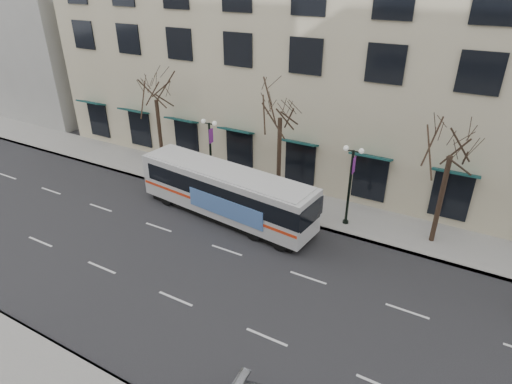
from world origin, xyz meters
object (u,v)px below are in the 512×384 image
Objects in this scene: city_bus at (227,192)px; lamp_post_left at (211,151)px; tree_far_left at (155,87)px; lamp_post_right at (350,183)px; tree_far_mid at (280,103)px; tree_far_right at (454,139)px.

lamp_post_left is at bearing 144.32° from city_bus.
tree_far_left reaches higher than lamp_post_right.
tree_far_left reaches higher than lamp_post_left.
city_bus is at bearing -120.38° from tree_far_mid.
lamp_post_right is (10.00, 0.00, 0.00)m from lamp_post_left.
lamp_post_right is (5.01, -0.60, -3.96)m from tree_far_mid.
tree_far_mid is (10.00, 0.00, 0.21)m from tree_far_left.
city_bus is at bearing -158.53° from lamp_post_right.
tree_far_left is 9.99m from city_bus.
tree_far_right is (20.00, 0.00, -0.28)m from tree_far_left.
tree_far_left is 1.60× the size of lamp_post_right.
tree_far_left is at bearing -180.00° from tree_far_mid.
tree_far_mid is at bearing 0.00° from tree_far_left.
lamp_post_right is (15.01, -0.60, -3.75)m from tree_far_left.
tree_far_left reaches higher than city_bus.
tree_far_mid is 1.06× the size of tree_far_right.
city_bus is (-11.96, -3.34, -4.62)m from tree_far_right.
lamp_post_left is at bearing 180.00° from lamp_post_right.
city_bus is (8.04, -3.34, -4.90)m from tree_far_left.
tree_far_right is at bearing 6.85° from lamp_post_right.
tree_far_mid is at bearing 173.17° from lamp_post_right.
tree_far_left is 1.60× the size of lamp_post_left.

